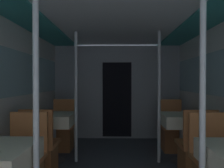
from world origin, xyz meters
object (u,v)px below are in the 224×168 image
Objects in this scene: dining_table_right_1 at (182,122)px; support_pole_right_1 at (159,97)px; dining_table_left_1 at (53,121)px; support_pole_left_0 at (36,112)px; chair_left_far_1 at (62,134)px; support_pole_left_1 at (76,97)px; chair_right_far_1 at (172,134)px; chair_left_near_1 at (41,156)px; chair_right_near_1 at (196,157)px; support_pole_right_0 at (202,113)px.

support_pole_right_1 is at bearing 180.00° from dining_table_right_1.
dining_table_right_1 is (2.03, 0.00, 0.00)m from dining_table_left_1.
support_pole_left_0 is 2.43m from dining_table_right_1.
dining_table_right_1 is (2.03, -0.58, 0.35)m from chair_left_far_1.
dining_table_left_1 is 0.53m from support_pole_left_1.
support_pole_left_1 is at bearing 19.28° from chair_right_far_1.
support_pole_left_0 is 1.80m from dining_table_left_1.
support_pole_left_0 is 2.16m from support_pole_right_1.
support_pole_left_0 is at bearing -90.00° from support_pole_left_1.
dining_table_left_1 is 0.68m from chair_left_near_1.
chair_right_near_1 is (1.67, -0.58, -0.74)m from support_pole_left_1.
support_pole_left_0 is 2.23× the size of chair_right_far_1.
chair_right_far_1 is (1.67, 2.30, -0.74)m from support_pole_left_0.
chair_left_near_1 reaches higher than dining_table_left_1.
support_pole_left_1 is at bearing 58.31° from chair_left_near_1.
chair_right_far_1 is (2.03, 1.17, 0.00)m from chair_left_near_1.
support_pole_left_0 is at bearing -145.90° from chair_right_near_1.
support_pole_right_0 is (1.67, -2.30, 0.74)m from chair_left_far_1.
chair_right_near_1 reaches higher than dining_table_left_1.
chair_left_near_1 is 1.22× the size of dining_table_right_1.
support_pole_left_0 is 1.00× the size of support_pole_left_1.
dining_table_left_1 is at bearing 180.00° from dining_table_right_1.
support_pole_right_0 is at bearing 81.08° from chair_right_far_1.
chair_right_far_1 is at bearing 58.31° from support_pole_right_1.
support_pole_left_1 is 2.23× the size of chair_right_far_1.
support_pole_left_0 is 2.23× the size of chair_right_near_1.
chair_left_near_1 is 2.03m from chair_right_near_1.
chair_left_far_1 and chair_right_far_1 have the same top height.
support_pole_left_1 is 2.23× the size of chair_right_near_1.
chair_left_near_1 is at bearing 107.69° from support_pole_left_0.
chair_left_far_1 is 0.45× the size of support_pole_right_1.
dining_table_left_1 is at bearing 163.95° from chair_right_near_1.
support_pole_right_0 is 2.72× the size of dining_table_right_1.
chair_right_near_1 is (0.00, -0.58, -0.35)m from dining_table_right_1.
support_pole_right_0 reaches higher than chair_left_far_1.
chair_left_near_1 is 0.45× the size of support_pole_right_0.
dining_table_left_1 is 0.82× the size of chair_left_near_1.
chair_left_far_1 is (-0.00, 0.58, -0.35)m from dining_table_left_1.
support_pole_left_0 is at bearing -72.31° from chair_left_near_1.
support_pole_left_0 is 2.15m from chair_right_near_1.
dining_table_left_1 is 1.00× the size of dining_table_right_1.
support_pole_left_0 is at bearing 180.00° from support_pole_right_0.
dining_table_left_1 is at bearing 90.00° from chair_left_far_1.
support_pole_right_0 is (1.31, -1.72, 0.00)m from support_pole_left_1.
dining_table_left_1 is at bearing 101.88° from support_pole_left_0.
chair_left_far_1 is 1.92m from support_pole_right_1.
chair_right_far_1 is (0.00, 1.17, 0.00)m from chair_right_near_1.
dining_table_right_1 is at bearing 16.05° from chair_left_near_1.
dining_table_left_1 is 0.68m from chair_left_far_1.
support_pole_right_1 is (-0.36, 0.58, 0.74)m from chair_right_near_1.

